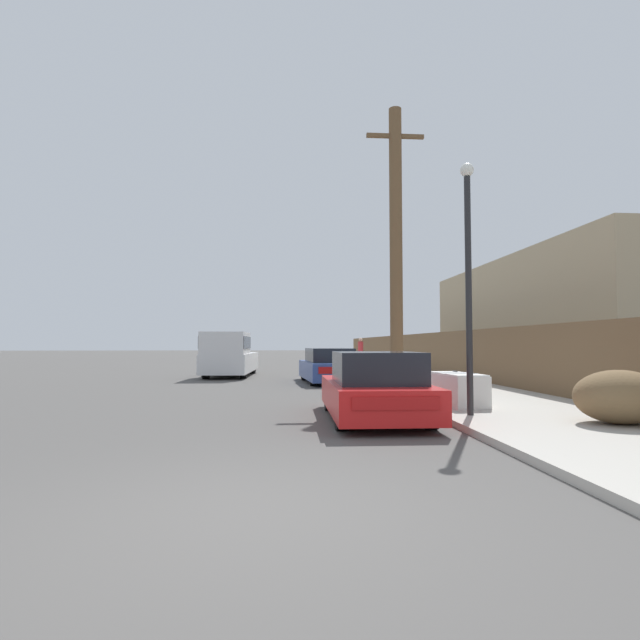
# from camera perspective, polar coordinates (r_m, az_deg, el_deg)

# --- Properties ---
(ground_plane) EXTENTS (220.00, 220.00, 0.00)m
(ground_plane) POSITION_cam_1_polar(r_m,az_deg,el_deg) (4.53, -7.54, -21.43)
(ground_plane) COLOR #4F4C49
(sidewalk_curb) EXTENTS (4.20, 63.00, 0.12)m
(sidewalk_curb) POSITION_cam_1_polar(r_m,az_deg,el_deg) (28.27, 6.10, -5.56)
(sidewalk_curb) COLOR #ADA89E
(sidewalk_curb) RESTS_ON ground
(discarded_fridge) EXTENTS (0.88, 1.75, 0.72)m
(discarded_fridge) POSITION_cam_1_polar(r_m,az_deg,el_deg) (11.41, 15.37, -7.61)
(discarded_fridge) COLOR silver
(discarded_fridge) RESTS_ON sidewalk_curb
(parked_sports_car_red) EXTENTS (1.81, 4.09, 1.30)m
(parked_sports_car_red) POSITION_cam_1_polar(r_m,az_deg,el_deg) (9.73, 6.25, -7.82)
(parked_sports_car_red) COLOR red
(parked_sports_car_red) RESTS_ON ground
(car_parked_mid) EXTENTS (2.07, 4.46, 1.29)m
(car_parked_mid) POSITION_cam_1_polar(r_m,az_deg,el_deg) (18.80, 0.97, -5.33)
(car_parked_mid) COLOR #2D478C
(car_parked_mid) RESTS_ON ground
(pickup_truck) EXTENTS (2.15, 5.82, 1.95)m
(pickup_truck) POSITION_cam_1_polar(r_m,az_deg,el_deg) (22.47, -10.34, -3.96)
(pickup_truck) COLOR silver
(pickup_truck) RESTS_ON ground
(utility_pole) EXTENTS (1.80, 0.39, 8.65)m
(utility_pole) POSITION_cam_1_polar(r_m,az_deg,el_deg) (15.67, 8.68, 8.54)
(utility_pole) COLOR brown
(utility_pole) RESTS_ON sidewalk_curb
(street_lamp) EXTENTS (0.26, 0.26, 4.80)m
(street_lamp) POSITION_cam_1_polar(r_m,az_deg,el_deg) (9.93, 16.59, 5.73)
(street_lamp) COLOR #232326
(street_lamp) RESTS_ON sidewalk_curb
(brush_pile) EXTENTS (1.51, 1.22, 0.90)m
(brush_pile) POSITION_cam_1_polar(r_m,az_deg,el_deg) (9.81, 31.07, -7.53)
(brush_pile) COLOR brown
(brush_pile) RESTS_ON sidewalk_curb
(wooden_fence) EXTENTS (0.08, 44.80, 1.86)m
(wooden_fence) POSITION_cam_1_polar(r_m,az_deg,el_deg) (27.54, 10.52, -3.55)
(wooden_fence) COLOR brown
(wooden_fence) RESTS_ON sidewalk_curb
(building_right_house) EXTENTS (6.00, 16.30, 5.28)m
(building_right_house) POSITION_cam_1_polar(r_m,az_deg,el_deg) (25.28, 25.78, 0.22)
(building_right_house) COLOR tan
(building_right_house) RESTS_ON ground
(pedestrian) EXTENTS (0.34, 0.34, 1.74)m
(pedestrian) POSITION_cam_1_polar(r_m,az_deg,el_deg) (32.42, 4.66, -3.52)
(pedestrian) COLOR #282D42
(pedestrian) RESTS_ON sidewalk_curb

